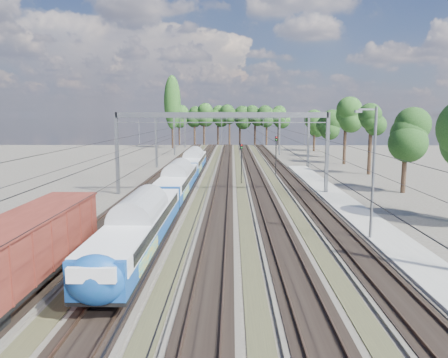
{
  "coord_description": "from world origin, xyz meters",
  "views": [
    {
      "loc": [
        1.12,
        -17.58,
        8.66
      ],
      "look_at": [
        0.4,
        22.49,
        2.8
      ],
      "focal_mm": 35.0,
      "sensor_mm": 36.0,
      "label": 1
    }
  ],
  "objects_px": {
    "signal_far": "(276,151)",
    "worker": "(240,147)",
    "lamp_post": "(372,169)",
    "freight_boxcar": "(25,248)",
    "emu_train": "(177,178)",
    "signal_near": "(242,159)"
  },
  "relations": [
    {
      "from": "freight_boxcar",
      "to": "lamp_post",
      "type": "distance_m",
      "value": 21.78
    },
    {
      "from": "freight_boxcar",
      "to": "lamp_post",
      "type": "bearing_deg",
      "value": 24.67
    },
    {
      "from": "signal_far",
      "to": "emu_train",
      "type": "bearing_deg",
      "value": -111.31
    },
    {
      "from": "freight_boxcar",
      "to": "worker",
      "type": "height_order",
      "value": "freight_boxcar"
    },
    {
      "from": "lamp_post",
      "to": "signal_far",
      "type": "bearing_deg",
      "value": 88.94
    },
    {
      "from": "emu_train",
      "to": "lamp_post",
      "type": "bearing_deg",
      "value": -44.73
    },
    {
      "from": "worker",
      "to": "signal_near",
      "type": "bearing_deg",
      "value": 154.91
    },
    {
      "from": "signal_near",
      "to": "signal_far",
      "type": "bearing_deg",
      "value": 62.59
    },
    {
      "from": "emu_train",
      "to": "lamp_post",
      "type": "relative_size",
      "value": 6.09
    },
    {
      "from": "emu_train",
      "to": "signal_far",
      "type": "height_order",
      "value": "signal_far"
    },
    {
      "from": "emu_train",
      "to": "worker",
      "type": "distance_m",
      "value": 62.37
    },
    {
      "from": "emu_train",
      "to": "signal_near",
      "type": "xyz_separation_m",
      "value": [
        6.85,
        10.74,
        0.92
      ]
    },
    {
      "from": "lamp_post",
      "to": "freight_boxcar",
      "type": "bearing_deg",
      "value": -161.58
    },
    {
      "from": "signal_near",
      "to": "freight_boxcar",
      "type": "bearing_deg",
      "value": -103.15
    },
    {
      "from": "freight_boxcar",
      "to": "signal_near",
      "type": "height_order",
      "value": "signal_near"
    },
    {
      "from": "freight_boxcar",
      "to": "signal_far",
      "type": "xyz_separation_m",
      "value": [
        16.55,
        42.92,
        1.36
      ]
    },
    {
      "from": "emu_train",
      "to": "freight_boxcar",
      "type": "distance_m",
      "value": 24.41
    },
    {
      "from": "emu_train",
      "to": "worker",
      "type": "xyz_separation_m",
      "value": [
        7.68,
        61.88,
        -1.28
      ]
    },
    {
      "from": "emu_train",
      "to": "freight_boxcar",
      "type": "height_order",
      "value": "emu_train"
    },
    {
      "from": "signal_far",
      "to": "lamp_post",
      "type": "distance_m",
      "value": 34.08
    },
    {
      "from": "worker",
      "to": "lamp_post",
      "type": "relative_size",
      "value": 0.22
    },
    {
      "from": "signal_far",
      "to": "worker",
      "type": "bearing_deg",
      "value": 106.96
    }
  ]
}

